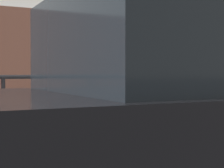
# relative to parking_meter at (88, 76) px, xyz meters

# --- Properties ---
(sidewalk_curb) EXTENTS (36.00, 2.21, 0.14)m
(sidewalk_curb) POSITION_rel_parking_meter_xyz_m (0.19, 0.66, -1.14)
(sidewalk_curb) COLOR gray
(sidewalk_curb) RESTS_ON ground
(parking_meter) EXTENTS (0.16, 0.17, 1.53)m
(parking_meter) POSITION_rel_parking_meter_xyz_m (0.00, 0.00, 0.00)
(parking_meter) COLOR slate
(parking_meter) RESTS_ON sidewalk_curb
(pedestrian_at_meter) EXTENTS (0.61, 0.52, 1.65)m
(pedestrian_at_meter) POSITION_rel_parking_meter_xyz_m (0.63, 0.06, -0.14)
(pedestrian_at_meter) COLOR brown
(pedestrian_at_meter) RESTS_ON sidewalk_curb
(parked_sedan_black) EXTENTS (4.64, 1.91, 1.76)m
(parked_sedan_black) POSITION_rel_parking_meter_xyz_m (0.15, -1.71, -0.34)
(parked_sedan_black) COLOR black
(parked_sedan_black) RESTS_ON ground
(background_railing) EXTENTS (24.06, 0.06, 1.09)m
(background_railing) POSITION_rel_parking_meter_xyz_m (0.19, 1.59, -0.30)
(background_railing) COLOR black
(background_railing) RESTS_ON sidewalk_curb
(backdrop_wall) EXTENTS (32.00, 0.50, 2.80)m
(backdrop_wall) POSITION_rel_parking_meter_xyz_m (0.19, 4.85, 0.19)
(backdrop_wall) COLOR brown
(backdrop_wall) RESTS_ON ground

